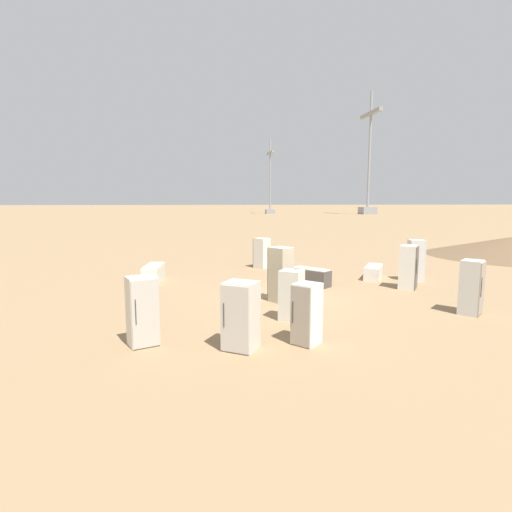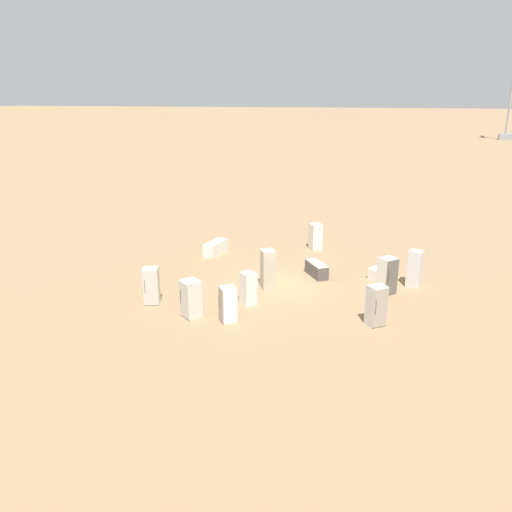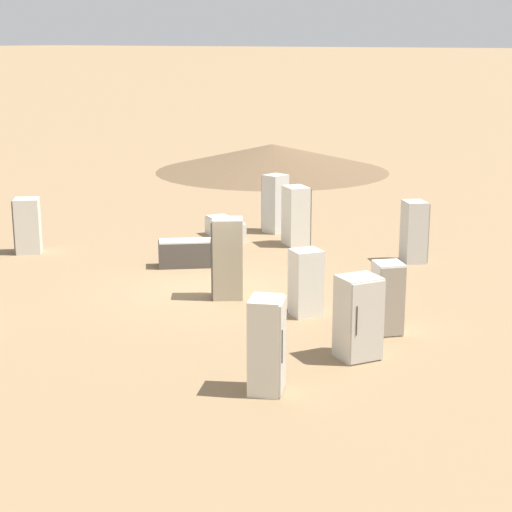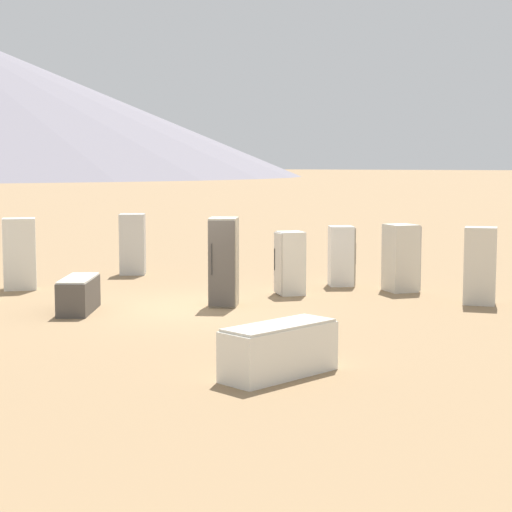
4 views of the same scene
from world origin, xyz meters
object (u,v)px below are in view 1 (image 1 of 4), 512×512
Objects in this scene: discarded_fridge_1 at (143,311)px; power_pylon_1 at (270,191)px; discarded_fridge_2 at (262,253)px; discarded_fridge_11 at (471,287)px; discarded_fridge_5 at (311,277)px; discarded_fridge_8 at (281,275)px; discarded_fridge_0 at (292,295)px; discarded_fridge_9 at (241,316)px; power_pylon_0 at (369,177)px; discarded_fridge_10 at (307,314)px; discarded_fridge_4 at (154,274)px; discarded_fridge_6 at (408,267)px; discarded_fridge_3 at (416,260)px; discarded_fridge_7 at (373,272)px.

power_pylon_1 is at bearing -124.63° from discarded_fridge_1.
discarded_fridge_11 is at bearing -103.08° from discarded_fridge_2.
discarded_fridge_5 is at bearing -94.90° from discarded_fridge_11.
discarded_fridge_2 is at bearing 51.50° from discarded_fridge_8.
discarded_fridge_11 reaches higher than discarded_fridge_2.
discarded_fridge_9 reaches higher than discarded_fridge_0.
discarded_fridge_8 reaches higher than discarded_fridge_2.
discarded_fridge_8 is at bearing -81.48° from discarded_fridge_9.
discarded_fridge_11 is (99.42, -42.69, -9.93)m from power_pylon_0.
discarded_fridge_0 is 2.05m from discarded_fridge_10.
discarded_fridge_4 is at bearing -39.40° from discarded_fridge_9.
discarded_fridge_6 is at bearing 67.27° from discarded_fridge_0.
discarded_fridge_10 is at bearing -134.24° from discarded_fridge_2.
discarded_fridge_6 is at bearing 123.05° from discarded_fridge_5.
discarded_fridge_5 is (1.79, 6.64, -0.02)m from discarded_fridge_4.
discarded_fridge_5 is (0.19, -4.91, -0.56)m from discarded_fridge_3.
power_pylon_0 is at bearing 30.07° from discarded_fridge_8.
discarded_fridge_11 is at bearing -133.44° from discarded_fridge_9.
discarded_fridge_7 is at bearing -127.92° from discarded_fridge_11.
discarded_fridge_6 reaches higher than discarded_fridge_4.
power_pylon_0 is 103.31m from discarded_fridge_7.
discarded_fridge_3 reaches higher than discarded_fridge_4.
discarded_fridge_11 is at bearing -54.44° from discarded_fridge_7.
power_pylon_0 is at bearing -166.07° from discarded_fridge_6.
discarded_fridge_4 is 1.00× the size of discarded_fridge_8.
discarded_fridge_3 is 1.86m from discarded_fridge_6.
discarded_fridge_8 is 1.18× the size of discarded_fridge_9.
discarded_fridge_7 is (-5.78, 5.40, -0.46)m from discarded_fridge_0.
discarded_fridge_10 is (11.63, -0.97, -0.03)m from discarded_fridge_2.
power_pylon_1 is 112.62m from discarded_fridge_10.
power_pylon_0 is 22.98× the size of discarded_fridge_0.
power_pylon_1 is (-9.25, -27.19, -3.93)m from power_pylon_0.
power_pylon_0 is 21.12× the size of discarded_fridge_9.
discarded_fridge_3 is at bearing 179.05° from discarded_fridge_4.
discarded_fridge_7 is (-1.06, 3.34, -0.07)m from discarded_fridge_5.
discarded_fridge_2 is (98.78, -20.41, -6.06)m from power_pylon_1.
discarded_fridge_6 is (-4.95, 9.93, 0.03)m from discarded_fridge_1.
discarded_fridge_4 is 10.81m from discarded_fridge_6.
discarded_fridge_8 is (4.28, 4.74, 0.58)m from discarded_fridge_4.
discarded_fridge_3 is at bearing -76.80° from discarded_fridge_2.
discarded_fridge_6 is (1.25, 3.72, 0.52)m from discarded_fridge_5.
discarded_fridge_10 is (0.56, 4.00, -0.09)m from discarded_fridge_1.
discarded_fridge_6 is 1.16× the size of discarded_fridge_10.
discarded_fridge_2 reaches higher than discarded_fridge_5.
power_pylon_0 reaches higher than discarded_fridge_10.
discarded_fridge_0 is at bearing -127.81° from discarded_fridge_8.
discarded_fridge_5 is at bearing -70.61° from discarded_fridge_6.
discarded_fridge_6 is at bearing -131.85° from discarded_fridge_11.
discarded_fridge_3 is (-6.39, 11.11, 0.07)m from discarded_fridge_1.
discarded_fridge_4 reaches higher than discarded_fridge_7.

